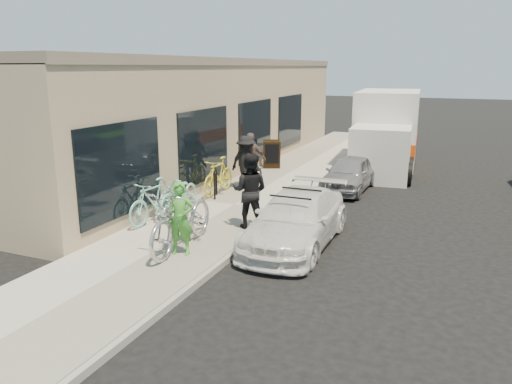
% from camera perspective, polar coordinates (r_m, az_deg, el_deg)
% --- Properties ---
extents(ground, '(120.00, 120.00, 0.00)m').
position_cam_1_polar(ground, '(10.81, 0.34, -7.21)').
color(ground, black).
rests_on(ground, ground).
extents(sidewalk, '(3.00, 34.00, 0.15)m').
position_cam_1_polar(sidewalk, '(14.16, -2.46, -1.70)').
color(sidewalk, '#AEAA9D').
rests_on(sidewalk, ground).
extents(curb, '(0.12, 34.00, 0.13)m').
position_cam_1_polar(curb, '(13.59, 3.46, -2.43)').
color(curb, gray).
rests_on(curb, ground).
extents(storefront, '(3.60, 20.00, 4.22)m').
position_cam_1_polar(storefront, '(19.62, -4.87, 8.79)').
color(storefront, tan).
rests_on(storefront, ground).
extents(bike_rack, '(0.25, 0.56, 0.83)m').
position_cam_1_polar(bike_rack, '(14.83, -4.66, 1.30)').
color(bike_rack, black).
rests_on(bike_rack, sidewalk).
extents(sandwich_board, '(0.85, 0.86, 1.06)m').
position_cam_1_polar(sandwich_board, '(19.05, 1.81, 4.33)').
color(sandwich_board, '#321E0D').
rests_on(sandwich_board, sidewalk).
extents(sedan_white, '(1.71, 4.12, 1.23)m').
position_cam_1_polar(sedan_white, '(11.28, 4.63, -3.14)').
color(sedan_white, white).
rests_on(sedan_white, ground).
extents(sedan_silver, '(1.41, 3.32, 1.12)m').
position_cam_1_polar(sedan_silver, '(16.50, 10.57, 2.09)').
color(sedan_silver, '#929297').
rests_on(sedan_silver, ground).
extents(moving_truck, '(2.77, 6.27, 3.00)m').
position_cam_1_polar(moving_truck, '(20.45, 14.61, 6.38)').
color(moving_truck, silver).
rests_on(moving_truck, ground).
extents(tandem_bike, '(1.02, 2.59, 1.34)m').
position_cam_1_polar(tandem_bike, '(10.69, -8.39, -2.96)').
color(tandem_bike, silver).
rests_on(tandem_bike, sidewalk).
extents(woman_rider, '(0.64, 0.50, 1.53)m').
position_cam_1_polar(woman_rider, '(10.34, -8.65, -3.00)').
color(woman_rider, green).
rests_on(woman_rider, sidewalk).
extents(man_standing, '(0.98, 0.82, 1.82)m').
position_cam_1_polar(man_standing, '(11.89, -0.72, 0.13)').
color(man_standing, black).
rests_on(man_standing, sidewalk).
extents(cruiser_bike_a, '(0.66, 1.85, 1.09)m').
position_cam_1_polar(cruiser_bike_a, '(12.64, -11.66, -1.01)').
color(cruiser_bike_a, '#7EBCB2').
rests_on(cruiser_bike_a, sidewalk).
extents(cruiser_bike_b, '(0.78, 1.97, 1.02)m').
position_cam_1_polar(cruiser_bike_b, '(13.40, -8.75, -0.18)').
color(cruiser_bike_b, '#7EBCB2').
rests_on(cruiser_bike_b, sidewalk).
extents(cruiser_bike_c, '(0.52, 1.84, 1.11)m').
position_cam_1_polar(cruiser_bike_c, '(15.23, -4.32, 1.84)').
color(cruiser_bike_c, gold).
rests_on(cruiser_bike_c, sidewalk).
extents(bystander_a, '(1.18, 0.79, 1.70)m').
position_cam_1_polar(bystander_a, '(15.72, -1.13, 3.37)').
color(bystander_a, black).
rests_on(bystander_a, sidewalk).
extents(bystander_b, '(1.11, 0.71, 1.76)m').
position_cam_1_polar(bystander_b, '(16.04, -0.68, 3.69)').
color(bystander_b, brown).
rests_on(bystander_b, sidewalk).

